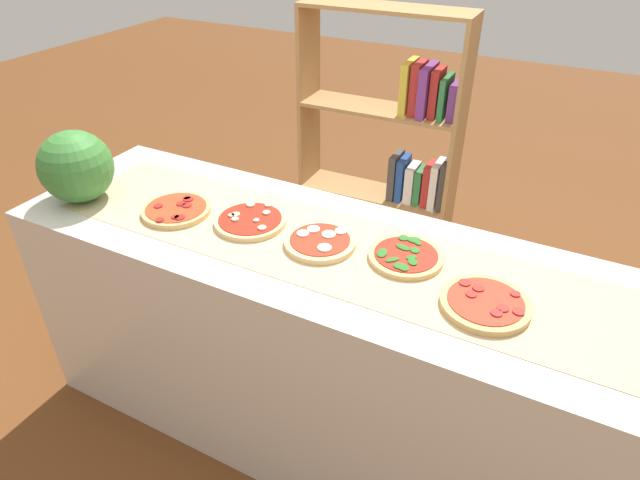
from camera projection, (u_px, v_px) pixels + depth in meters
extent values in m
plane|color=brown|center=(320.00, 424.00, 2.27)|extent=(12.00, 12.00, 0.00)
cube|color=beige|center=(320.00, 345.00, 2.02)|extent=(2.18, 0.67, 0.89)
cube|color=tan|center=(320.00, 245.00, 1.78)|extent=(1.91, 0.44, 0.00)
cylinder|color=#DBB26B|center=(176.00, 210.00, 1.94)|extent=(0.24, 0.24, 0.02)
cylinder|color=red|center=(176.00, 207.00, 1.94)|extent=(0.21, 0.21, 0.00)
cylinder|color=maroon|center=(188.00, 199.00, 1.98)|extent=(0.04, 0.04, 0.00)
cylinder|color=maroon|center=(187.00, 205.00, 1.94)|extent=(0.03, 0.03, 0.00)
cylinder|color=maroon|center=(175.00, 217.00, 1.88)|extent=(0.03, 0.03, 0.00)
cylinder|color=maroon|center=(180.00, 217.00, 1.87)|extent=(0.04, 0.04, 0.00)
cylinder|color=maroon|center=(158.00, 206.00, 1.94)|extent=(0.03, 0.03, 0.00)
cylinder|color=maroon|center=(160.00, 220.00, 1.86)|extent=(0.03, 0.03, 0.00)
cylinder|color=maroon|center=(187.00, 198.00, 1.99)|extent=(0.03, 0.03, 0.00)
cylinder|color=maroon|center=(181.00, 204.00, 1.95)|extent=(0.03, 0.03, 0.00)
cylinder|color=#E5C17F|center=(250.00, 221.00, 1.88)|extent=(0.25, 0.25, 0.02)
cylinder|color=#AD2314|center=(250.00, 218.00, 1.88)|extent=(0.22, 0.22, 0.00)
cylinder|color=#C6B28E|center=(256.00, 220.00, 1.86)|extent=(0.02, 0.02, 0.01)
cylinder|color=#C6B28E|center=(251.00, 205.00, 1.95)|extent=(0.03, 0.03, 0.01)
cylinder|color=#C6B28E|center=(237.00, 214.00, 1.89)|extent=(0.03, 0.03, 0.01)
cylinder|color=#C6B28E|center=(235.00, 219.00, 1.86)|extent=(0.03, 0.03, 0.01)
cylinder|color=#C6B28E|center=(231.00, 215.00, 1.89)|extent=(0.02, 0.02, 0.01)
cylinder|color=#C6B28E|center=(262.00, 228.00, 1.82)|extent=(0.03, 0.03, 0.01)
cylinder|color=#C6B28E|center=(267.00, 213.00, 1.90)|extent=(0.03, 0.03, 0.01)
cylinder|color=#C6B28E|center=(268.00, 205.00, 1.94)|extent=(0.02, 0.02, 0.01)
cylinder|color=#E5C17F|center=(320.00, 243.00, 1.77)|extent=(0.23, 0.23, 0.02)
cylinder|color=red|center=(320.00, 240.00, 1.76)|extent=(0.20, 0.20, 0.00)
cylinder|color=#EFE5CC|center=(329.00, 234.00, 1.78)|extent=(0.05, 0.05, 0.00)
cylinder|color=#EFE5CC|center=(341.00, 231.00, 1.80)|extent=(0.04, 0.04, 0.00)
cylinder|color=#EFE5CC|center=(314.00, 229.00, 1.81)|extent=(0.04, 0.04, 0.00)
cylinder|color=#EFE5CC|center=(324.00, 248.00, 1.72)|extent=(0.05, 0.05, 0.00)
cylinder|color=#EFE5CC|center=(303.00, 233.00, 1.79)|extent=(0.04, 0.04, 0.00)
cylinder|color=#DBB26B|center=(406.00, 257.00, 1.71)|extent=(0.23, 0.23, 0.02)
cylinder|color=#AD2314|center=(406.00, 254.00, 1.70)|extent=(0.20, 0.20, 0.00)
ellipsoid|color=#286B23|center=(403.00, 247.00, 1.72)|extent=(0.05, 0.04, 0.00)
ellipsoid|color=#286B23|center=(392.00, 260.00, 1.67)|extent=(0.05, 0.05, 0.00)
ellipsoid|color=#286B23|center=(403.00, 267.00, 1.64)|extent=(0.05, 0.05, 0.00)
ellipsoid|color=#286B23|center=(415.00, 250.00, 1.71)|extent=(0.05, 0.05, 0.00)
ellipsoid|color=#286B23|center=(399.00, 266.00, 1.64)|extent=(0.04, 0.04, 0.00)
ellipsoid|color=#286B23|center=(413.00, 241.00, 1.76)|extent=(0.04, 0.03, 0.00)
ellipsoid|color=#286B23|center=(411.00, 257.00, 1.68)|extent=(0.04, 0.04, 0.00)
ellipsoid|color=#286B23|center=(418.00, 242.00, 1.75)|extent=(0.04, 0.04, 0.00)
ellipsoid|color=#286B23|center=(382.00, 253.00, 1.70)|extent=(0.04, 0.05, 0.00)
ellipsoid|color=#286B23|center=(413.00, 262.00, 1.66)|extent=(0.05, 0.05, 0.00)
ellipsoid|color=#286B23|center=(404.00, 238.00, 1.77)|extent=(0.04, 0.04, 0.00)
ellipsoid|color=#286B23|center=(414.00, 239.00, 1.76)|extent=(0.05, 0.05, 0.00)
cylinder|color=tan|center=(485.00, 304.00, 1.51)|extent=(0.25, 0.25, 0.02)
cylinder|color=red|center=(486.00, 301.00, 1.51)|extent=(0.21, 0.21, 0.00)
cylinder|color=maroon|center=(515.00, 294.00, 1.53)|extent=(0.03, 0.03, 0.00)
cylinder|color=maroon|center=(478.00, 288.00, 1.55)|extent=(0.03, 0.03, 0.00)
cylinder|color=maroon|center=(465.00, 283.00, 1.57)|extent=(0.03, 0.03, 0.00)
cylinder|color=maroon|center=(497.00, 313.00, 1.46)|extent=(0.03, 0.03, 0.00)
cylinder|color=maroon|center=(503.00, 308.00, 1.47)|extent=(0.03, 0.03, 0.00)
cylinder|color=maroon|center=(519.00, 312.00, 1.46)|extent=(0.03, 0.03, 0.00)
cylinder|color=maroon|center=(471.00, 294.00, 1.53)|extent=(0.03, 0.03, 0.00)
sphere|color=#387A33|center=(76.00, 167.00, 1.97)|extent=(0.26, 0.26, 0.26)
cube|color=#A87A47|center=(454.00, 168.00, 2.67)|extent=(0.03, 0.23, 1.41)
cube|color=#A87A47|center=(309.00, 139.00, 2.96)|extent=(0.03, 0.23, 1.41)
cube|color=#A87A47|center=(371.00, 263.00, 3.20)|extent=(0.78, 0.25, 0.02)
cube|color=#234799|center=(432.00, 261.00, 3.00)|extent=(0.05, 0.18, 0.24)
cube|color=#234799|center=(422.00, 264.00, 3.04)|extent=(0.04, 0.16, 0.16)
cube|color=#47423D|center=(414.00, 262.00, 3.06)|extent=(0.04, 0.15, 0.17)
cube|color=#B22823|center=(407.00, 255.00, 3.05)|extent=(0.04, 0.17, 0.23)
cube|color=#A87A47|center=(375.00, 193.00, 2.94)|extent=(0.78, 0.25, 0.02)
cube|color=#47423D|center=(444.00, 184.00, 2.74)|extent=(0.03, 0.14, 0.25)
cube|color=silver|center=(436.00, 184.00, 2.76)|extent=(0.04, 0.16, 0.24)
cube|color=#B22823|center=(429.00, 184.00, 2.77)|extent=(0.04, 0.13, 0.22)
cube|color=#2D753D|center=(420.00, 185.00, 2.80)|extent=(0.04, 0.13, 0.18)
cube|color=silver|center=(412.00, 183.00, 2.81)|extent=(0.05, 0.13, 0.19)
cube|color=#234799|center=(403.00, 178.00, 2.82)|extent=(0.04, 0.14, 0.23)
cube|color=#47423D|center=(395.00, 175.00, 2.83)|extent=(0.04, 0.15, 0.24)
cube|color=#A87A47|center=(380.00, 109.00, 2.69)|extent=(0.78, 0.25, 0.02)
cube|color=#753384|center=(455.00, 101.00, 2.51)|extent=(0.04, 0.13, 0.17)
cube|color=#2D753D|center=(445.00, 97.00, 2.52)|extent=(0.03, 0.17, 0.19)
cube|color=#B22823|center=(437.00, 93.00, 2.52)|extent=(0.04, 0.14, 0.22)
cube|color=#753384|center=(427.00, 91.00, 2.54)|extent=(0.04, 0.19, 0.23)
cube|color=#B22823|center=(418.00, 88.00, 2.55)|extent=(0.04, 0.15, 0.24)
cube|color=gold|center=(409.00, 87.00, 2.57)|extent=(0.04, 0.18, 0.24)
cube|color=#A87A47|center=(387.00, 8.00, 2.43)|extent=(0.78, 0.25, 0.02)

